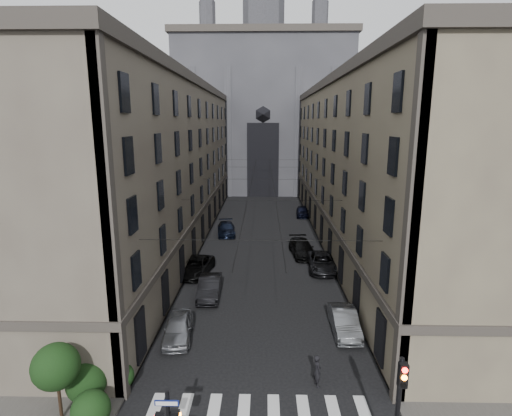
# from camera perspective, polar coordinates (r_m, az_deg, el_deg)

# --- Properties ---
(sidewalk_left) EXTENTS (7.00, 80.00, 0.15)m
(sidewalk_left) POSITION_cam_1_polar(r_m,az_deg,el_deg) (51.13, -11.02, -4.01)
(sidewalk_left) COLOR #383533
(sidewalk_left) RESTS_ON ground
(sidewalk_right) EXTENTS (7.00, 80.00, 0.15)m
(sidewalk_right) POSITION_cam_1_polar(r_m,az_deg,el_deg) (51.05, 12.76, -4.12)
(sidewalk_right) COLOR #383533
(sidewalk_right) RESTS_ON ground
(zebra_crossing) EXTENTS (11.00, 3.20, 0.01)m
(zebra_crossing) POSITION_cam_1_polar(r_m,az_deg,el_deg) (22.10, 0.38, -27.59)
(zebra_crossing) COLOR beige
(zebra_crossing) RESTS_ON ground
(building_left) EXTENTS (13.60, 60.60, 18.85)m
(building_left) POSITION_cam_1_polar(r_m,az_deg,el_deg) (50.11, -14.76, 6.30)
(building_left) COLOR #4E453B
(building_left) RESTS_ON ground
(building_right) EXTENTS (13.60, 60.60, 18.85)m
(building_right) POSITION_cam_1_polar(r_m,az_deg,el_deg) (50.00, 16.58, 6.18)
(building_right) COLOR brown
(building_right) RESTS_ON ground
(gothic_tower) EXTENTS (35.00, 23.00, 58.00)m
(gothic_tower) POSITION_cam_1_polar(r_m,az_deg,el_deg) (87.02, 1.04, 14.60)
(gothic_tower) COLOR #2D2D33
(gothic_tower) RESTS_ON ground
(traffic_light_right) EXTENTS (0.34, 0.50, 5.20)m
(traffic_light_right) POSITION_cam_1_polar(r_m,az_deg,el_deg) (18.44, 19.76, -24.68)
(traffic_light_right) COLOR black
(traffic_light_right) RESTS_ON ground
(shrub_cluster) EXTENTS (3.90, 4.40, 3.90)m
(shrub_cluster) POSITION_cam_1_polar(r_m,az_deg,el_deg) (22.82, -23.90, -21.71)
(shrub_cluster) COLOR black
(shrub_cluster) RESTS_ON sidewalk_left
(tram_wires) EXTENTS (14.00, 60.00, 0.43)m
(tram_wires) POSITION_cam_1_polar(r_m,az_deg,el_deg) (48.11, 0.89, 3.95)
(tram_wires) COLOR black
(tram_wires) RESTS_ON ground
(car_left_near) EXTENTS (2.24, 4.68, 1.54)m
(car_left_near) POSITION_cam_1_polar(r_m,az_deg,el_deg) (28.14, -11.07, -16.43)
(car_left_near) COLOR gray
(car_left_near) RESTS_ON ground
(car_left_midnear) EXTENTS (1.92, 5.05, 1.65)m
(car_left_midnear) POSITION_cam_1_polar(r_m,az_deg,el_deg) (33.70, -6.66, -11.18)
(car_left_midnear) COLOR black
(car_left_midnear) RESTS_ON ground
(car_left_midfar) EXTENTS (3.22, 5.83, 1.54)m
(car_left_midfar) POSITION_cam_1_polar(r_m,az_deg,el_deg) (38.52, -8.56, -8.27)
(car_left_midfar) COLOR black
(car_left_midfar) RESTS_ON ground
(car_left_far) EXTENTS (2.81, 5.58, 1.56)m
(car_left_far) POSITION_cam_1_polar(r_m,az_deg,el_deg) (51.16, -4.27, -2.99)
(car_left_far) COLOR black
(car_left_far) RESTS_ON ground
(car_right_near) EXTENTS (1.71, 4.78, 1.57)m
(car_right_near) POSITION_cam_1_polar(r_m,az_deg,el_deg) (28.98, 12.51, -15.57)
(car_right_near) COLOR slate
(car_right_near) RESTS_ON ground
(car_right_midnear) EXTENTS (2.86, 5.83, 1.59)m
(car_right_midnear) POSITION_cam_1_polar(r_m,az_deg,el_deg) (39.69, 9.41, -7.63)
(car_right_midnear) COLOR black
(car_right_midnear) RESTS_ON ground
(car_right_midfar) EXTENTS (2.89, 5.85, 1.64)m
(car_right_midfar) POSITION_cam_1_polar(r_m,az_deg,el_deg) (43.57, 6.60, -5.71)
(car_right_midfar) COLOR black
(car_right_midfar) RESTS_ON ground
(car_right_far) EXTENTS (2.12, 4.69, 1.56)m
(car_right_far) POSITION_cam_1_polar(r_m,az_deg,el_deg) (61.34, 6.65, -0.48)
(car_right_far) COLOR black
(car_right_far) RESTS_ON ground
(pedestrian) EXTENTS (0.58, 0.75, 1.83)m
(pedestrian) POSITION_cam_1_polar(r_m,az_deg,el_deg) (23.66, 8.73, -21.96)
(pedestrian) COLOR black
(pedestrian) RESTS_ON ground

